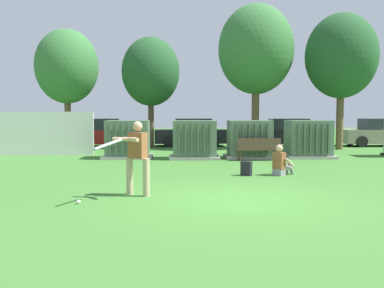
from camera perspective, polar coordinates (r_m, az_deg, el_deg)
The scene contains 19 objects.
ground_plane at distance 9.79m, azimuth 5.96°, elevation -7.29°, with size 96.00×96.00×0.00m, color #3D752D.
fence_panel at distance 21.01m, azimuth -19.26°, elevation 1.31°, with size 4.80×0.12×2.00m, color white.
transformer_west at distance 18.84m, azimuth -8.43°, elevation 0.56°, with size 2.10×1.70×1.62m.
transformer_mid_west at distance 18.41m, azimuth 0.30°, elevation 0.52°, with size 2.10×1.70×1.62m.
transformer_mid_east at distance 18.80m, azimuth 7.56°, elevation 0.56°, with size 2.10×1.70×1.62m.
transformer_east at distance 19.47m, azimuth 15.04°, elevation 0.58°, with size 2.10×1.70×1.62m.
park_bench at distance 17.79m, azimuth 8.75°, elevation -0.47°, with size 1.83×0.54×0.92m.
batter at distance 10.14m, azimuth -7.36°, elevation -1.34°, with size 1.07×1.49×1.74m.
sports_ball at distance 9.59m, azimuth -14.72°, elevation -7.37°, with size 0.09×0.09×0.09m, color white.
seated_spectator at distance 13.77m, azimuth 11.66°, elevation -2.48°, with size 0.77×0.70×0.96m.
backpack at distance 13.53m, azimuth 7.18°, elevation -3.23°, with size 0.38×0.36×0.44m.
tree_left at distance 24.82m, azimuth -16.15°, elevation 9.74°, with size 3.39×3.39×6.49m.
tree_center_left at distance 24.67m, azimuth -5.46°, elevation 9.43°, with size 3.23×3.23×6.18m.
tree_center_right at distance 24.34m, azimuth 8.42°, elevation 12.17°, with size 4.10×4.10×7.84m.
tree_right at distance 24.55m, azimuth 19.05°, elevation 10.86°, with size 3.76×3.76×7.18m.
parked_car_leftmost at distance 25.62m, azimuth -12.14°, elevation 1.35°, with size 4.36×2.26×1.62m.
parked_car_left_of_center at distance 25.54m, azimuth -0.10°, elevation 1.43°, with size 4.25×2.01×1.62m.
parked_car_right_of_center at distance 25.92m, azimuth 12.35°, elevation 1.38°, with size 4.23×1.98×1.62m.
parked_car_rightmost at distance 27.65m, azimuth 23.31°, elevation 1.30°, with size 4.21×1.94×1.62m.
Camera 1 is at (-1.29, -9.51, 1.92)m, focal length 40.53 mm.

